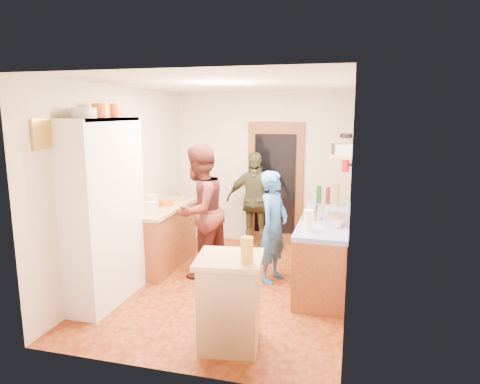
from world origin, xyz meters
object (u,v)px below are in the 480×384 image
at_px(right_counter_base, 325,250).
at_px(island_base, 230,304).
at_px(person_hob, 274,228).
at_px(person_left, 203,211).
at_px(hutch_body, 105,212).
at_px(person_back, 255,201).

height_order(right_counter_base, island_base, island_base).
distance_m(person_hob, person_left, 1.02).
relative_size(island_base, person_left, 0.47).
bearing_deg(person_hob, hutch_body, 136.68).
height_order(island_base, person_hob, person_hob).
xyz_separation_m(hutch_body, person_hob, (1.85, 1.07, -0.35)).
height_order(person_hob, person_back, person_back).
height_order(person_left, person_back, person_left).
bearing_deg(island_base, person_left, 116.95).
height_order(hutch_body, island_base, hutch_body).
bearing_deg(person_hob, person_back, 40.27).
bearing_deg(island_base, person_hob, 85.62).
xyz_separation_m(island_base, person_left, (-0.88, 1.73, 0.49)).
height_order(hutch_body, right_counter_base, hutch_body).
relative_size(person_hob, person_left, 0.82).
distance_m(hutch_body, person_back, 2.70).
bearing_deg(right_counter_base, person_hob, -160.53).
bearing_deg(island_base, right_counter_base, 67.96).
bearing_deg(right_counter_base, person_back, 139.07).
xyz_separation_m(hutch_body, right_counter_base, (2.50, 1.30, -0.68)).
relative_size(hutch_body, person_hob, 1.46).
height_order(right_counter_base, person_hob, person_hob).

